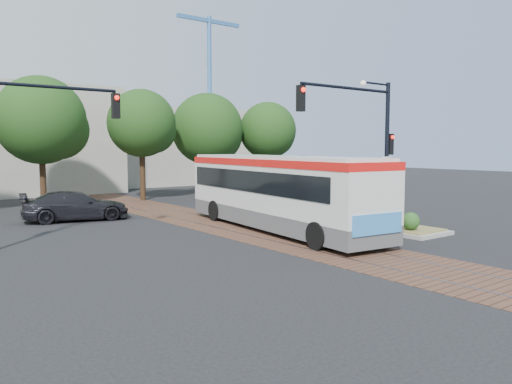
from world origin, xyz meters
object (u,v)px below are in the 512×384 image
(signal_pole_main, at_px, (368,131))
(signal_pole_left, at_px, (21,136))
(parked_car, at_px, (76,206))
(city_bus, at_px, (278,189))
(traffic_island, at_px, (383,221))

(signal_pole_main, height_order, signal_pole_left, signal_pole_main)
(parked_car, bearing_deg, signal_pole_left, 158.77)
(signal_pole_main, relative_size, signal_pole_left, 1.00)
(city_bus, relative_size, signal_pole_left, 1.98)
(city_bus, xyz_separation_m, traffic_island, (3.75, -2.56, -1.41))
(traffic_island, height_order, signal_pole_main, signal_pole_main)
(city_bus, relative_size, parked_car, 2.45)
(signal_pole_left, bearing_deg, parked_car, 57.81)
(signal_pole_main, height_order, parked_car, signal_pole_main)
(signal_pole_left, distance_m, parked_car, 7.24)
(city_bus, bearing_deg, signal_pole_left, 172.61)
(traffic_island, distance_m, parked_car, 14.24)
(city_bus, distance_m, parked_car, 9.91)
(city_bus, height_order, signal_pole_left, signal_pole_left)
(signal_pole_left, bearing_deg, traffic_island, -20.36)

